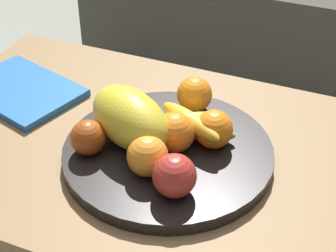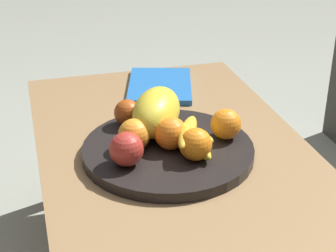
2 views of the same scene
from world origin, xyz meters
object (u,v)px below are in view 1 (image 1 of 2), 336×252
object	(u,v)px
coffee_table	(164,167)
fruit_bowl	(168,153)
orange_right	(175,132)
magazine	(21,90)
banana_bunch	(189,126)
orange_back	(194,94)
orange_front	(148,156)
apple_front	(174,176)
orange_left	(214,129)
apple_left	(88,138)
melon_large_front	(130,118)

from	to	relation	value
coffee_table	fruit_bowl	bearing A→B (deg)	-52.67
orange_right	magazine	xyz separation A→B (m)	(-0.40, 0.08, -0.05)
coffee_table	orange_right	xyz separation A→B (m)	(0.03, -0.02, 0.11)
banana_bunch	fruit_bowl	bearing A→B (deg)	-120.63
coffee_table	magazine	world-z (taller)	magazine
fruit_bowl	orange_back	bearing A→B (deg)	90.43
orange_front	banana_bunch	distance (m)	0.12
orange_front	apple_front	bearing A→B (deg)	-25.96
orange_left	banana_bunch	bearing A→B (deg)	-179.74
fruit_bowl	banana_bunch	xyz separation A→B (m)	(0.02, 0.04, 0.04)
coffee_table	apple_left	distance (m)	0.18
coffee_table	orange_front	world-z (taller)	orange_front
banana_bunch	orange_back	bearing A→B (deg)	104.61
orange_front	orange_right	xyz separation A→B (m)	(0.02, 0.08, 0.00)
apple_front	magazine	xyz separation A→B (m)	(-0.44, 0.19, -0.05)
orange_right	magazine	world-z (taller)	orange_right
apple_left	magazine	xyz separation A→B (m)	(-0.26, 0.15, -0.05)
orange_left	orange_front	bearing A→B (deg)	-123.68
fruit_bowl	coffee_table	bearing A→B (deg)	127.33
orange_left	orange_back	size ratio (longest dim) A/B	1.01
orange_back	apple_front	distance (m)	0.25
fruit_bowl	orange_front	distance (m)	0.09
coffee_table	orange_left	size ratio (longest dim) A/B	14.68
coffee_table	magazine	distance (m)	0.38
magazine	apple_left	bearing A→B (deg)	-14.05
orange_back	orange_front	bearing A→B (deg)	-91.22
orange_left	orange_back	xyz separation A→B (m)	(-0.07, 0.10, -0.00)
fruit_bowl	orange_left	bearing A→B (deg)	29.58
coffee_table	apple_front	bearing A→B (deg)	-60.21
fruit_bowl	melon_large_front	bearing A→B (deg)	-173.54
orange_front	melon_large_front	bearing A→B (deg)	134.26
orange_back	banana_bunch	size ratio (longest dim) A/B	0.40
apple_front	apple_left	size ratio (longest dim) A/B	1.14
apple_front	banana_bunch	distance (m)	0.15
orange_right	banana_bunch	bearing A→B (deg)	71.52
fruit_bowl	orange_front	bearing A→B (deg)	-94.22
magazine	apple_front	bearing A→B (deg)	-7.23
orange_front	orange_right	bearing A→B (deg)	77.74
fruit_bowl	melon_large_front	world-z (taller)	melon_large_front
coffee_table	magazine	xyz separation A→B (m)	(-0.37, 0.06, 0.05)
melon_large_front	magazine	distance (m)	0.33
coffee_table	orange_front	size ratio (longest dim) A/B	14.62
orange_right	apple_left	distance (m)	0.16
orange_back	magazine	distance (m)	0.39
fruit_bowl	orange_right	distance (m)	0.05
magazine	orange_right	bearing A→B (deg)	4.61
orange_front	apple_left	distance (m)	0.12
fruit_bowl	orange_back	xyz separation A→B (m)	(-0.00, 0.14, 0.05)
orange_back	apple_left	bearing A→B (deg)	-121.81
orange_left	apple_front	world-z (taller)	apple_front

